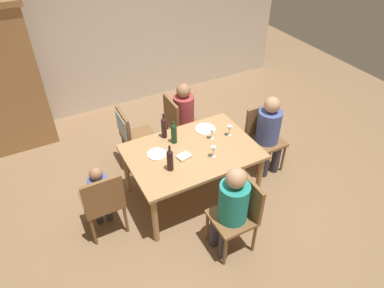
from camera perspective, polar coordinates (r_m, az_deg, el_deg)
name	(u,v)px	position (r m, az deg, el deg)	size (l,w,h in m)	color
ground_plane	(192,193)	(4.72, 0.00, -8.07)	(10.00, 10.00, 0.00)	#846647
rear_room_partition	(114,30)	(6.19, -12.58, 17.75)	(6.40, 0.12, 2.70)	beige
dining_table	(192,156)	(4.28, 0.00, -1.93)	(1.57, 1.07, 0.74)	#A87F51
chair_far_right	(179,121)	(5.10, -2.20, 3.73)	(0.44, 0.44, 0.92)	brown
chair_near	(239,210)	(3.84, 7.71, -10.72)	(0.44, 0.44, 0.92)	brown
chair_right_end	(263,134)	(4.94, 11.52, 1.63)	(0.44, 0.44, 0.92)	brown
chair_left_end	(103,200)	(4.03, -14.34, -8.92)	(0.44, 0.44, 0.92)	brown
chair_far_left	(130,132)	(4.85, -10.10, 1.96)	(0.45, 0.44, 0.92)	brown
person_woman_host	(185,113)	(5.08, -1.09, 5.15)	(0.35, 0.30, 1.12)	#33333D
person_man_bearded	(231,206)	(3.70, 6.41, -10.03)	(0.36, 0.32, 1.15)	#33333D
person_man_guest	(269,130)	(4.80, 12.53, 2.20)	(0.32, 0.37, 1.16)	#33333D
person_child_small	(100,192)	(4.09, -14.84, -7.64)	(0.22, 0.25, 0.94)	#33333D
wine_bottle_tall_green	(174,133)	(4.27, -2.98, 1.83)	(0.07, 0.07, 0.31)	#19381E
wine_bottle_dark_red	(164,127)	(4.36, -4.61, 2.78)	(0.07, 0.07, 0.34)	black
wine_bottle_short_olive	(170,159)	(3.88, -3.62, -2.54)	(0.07, 0.07, 0.34)	black
wine_glass_near_left	(212,132)	(4.36, 3.24, 2.01)	(0.07, 0.07, 0.15)	silver
wine_glass_centre	(213,150)	(4.07, 3.52, -0.91)	(0.07, 0.07, 0.15)	silver
wine_glass_near_right	(229,129)	(4.43, 6.15, 2.52)	(0.07, 0.07, 0.15)	silver
dinner_plate_host	(205,129)	(4.57, 2.17, 2.49)	(0.27, 0.27, 0.01)	white
dinner_plate_guest_left	(157,154)	(4.18, -5.74, -1.66)	(0.24, 0.24, 0.01)	white
folded_napkin	(184,156)	(4.11, -1.33, -2.05)	(0.16, 0.12, 0.03)	beige
handbag	(163,149)	(5.27, -4.71, -0.87)	(0.28, 0.12, 0.22)	brown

